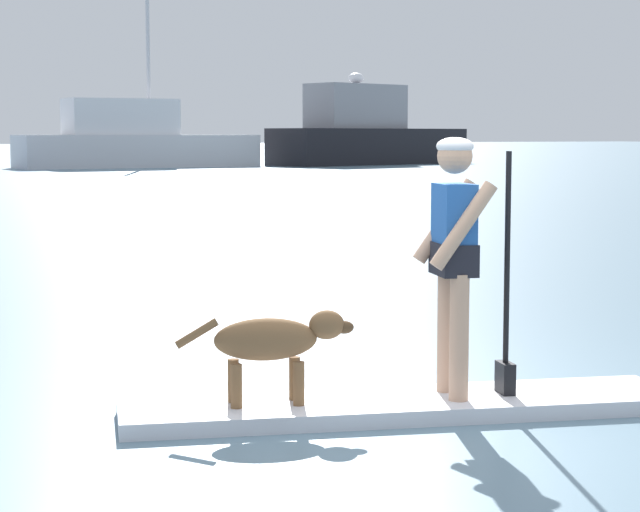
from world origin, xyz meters
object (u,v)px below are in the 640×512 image
person_paddler (456,248)px  moored_boat_far_starboard (134,142)px  dog (274,342)px  moored_boat_outer (366,135)px  paddleboard (437,404)px

person_paddler → moored_boat_far_starboard: 55.41m
dog → moored_boat_outer: 60.53m
paddleboard → moored_boat_outer: size_ratio=0.28×
moored_boat_far_starboard → moored_boat_outer: bearing=-5.3°
moored_boat_far_starboard → moored_boat_outer: moored_boat_far_starboard is taller
paddleboard → moored_boat_far_starboard: (18.60, 52.19, 1.29)m
dog → paddleboard: bearing=-19.6°
paddleboard → moored_boat_far_starboard: size_ratio=0.30×
moored_boat_outer → moored_boat_far_starboard: bearing=174.7°
person_paddler → dog: (-1.08, 0.39, -0.55)m
paddleboard → moored_boat_outer: bearing=57.6°
person_paddler → moored_boat_outer: size_ratio=0.12×
dog → moored_boat_far_starboard: (19.57, 51.85, 0.86)m
paddleboard → moored_boat_outer: moored_boat_outer is taller
moored_boat_far_starboard → moored_boat_outer: size_ratio=0.95×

